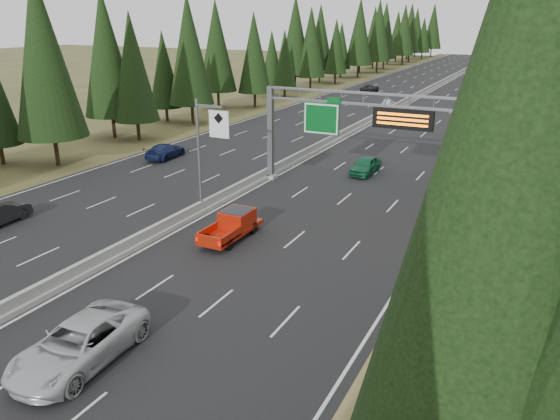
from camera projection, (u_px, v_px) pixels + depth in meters
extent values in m
cube|color=black|center=(401.00, 106.00, 85.17)|extent=(32.00, 260.00, 0.08)
cube|color=olive|center=(525.00, 115.00, 77.68)|extent=(3.60, 260.00, 0.06)
cube|color=#464620|center=(298.00, 99.00, 92.66)|extent=(3.60, 260.00, 0.06)
cube|color=gray|center=(402.00, 105.00, 85.10)|extent=(0.70, 260.00, 0.30)
cube|color=gray|center=(402.00, 102.00, 84.97)|extent=(0.30, 260.00, 0.60)
cube|color=slate|center=(271.00, 133.00, 45.76)|extent=(0.45, 0.45, 7.80)
cube|color=gray|center=(271.00, 176.00, 47.02)|extent=(0.90, 0.90, 0.30)
cube|color=slate|center=(467.00, 153.00, 39.09)|extent=(0.45, 0.45, 7.80)
cube|color=gray|center=(461.00, 203.00, 40.35)|extent=(0.90, 0.90, 0.30)
cube|color=slate|center=(363.00, 93.00, 41.15)|extent=(15.85, 0.35, 0.16)
cube|color=slate|center=(363.00, 104.00, 41.43)|extent=(15.85, 0.35, 0.16)
cube|color=#054C19|center=(321.00, 119.00, 43.04)|extent=(3.00, 0.10, 2.50)
cube|color=silver|center=(321.00, 119.00, 42.99)|extent=(2.85, 0.02, 2.35)
cube|color=#054C19|center=(334.00, 100.00, 42.12)|extent=(1.10, 0.10, 0.45)
cube|color=black|center=(403.00, 119.00, 40.10)|extent=(4.50, 0.40, 1.50)
cube|color=orange|center=(403.00, 115.00, 39.80)|extent=(3.80, 0.02, 0.18)
cube|color=orange|center=(402.00, 120.00, 39.91)|extent=(3.80, 0.02, 0.18)
cube|color=orange|center=(402.00, 124.00, 40.03)|extent=(3.80, 0.02, 0.18)
cylinder|color=slate|center=(199.00, 158.00, 37.45)|extent=(0.20, 0.20, 8.00)
cube|color=gray|center=(202.00, 211.00, 38.75)|extent=(0.50, 0.50, 0.20)
cube|color=slate|center=(209.00, 106.00, 35.82)|extent=(2.00, 0.15, 0.15)
cube|color=silver|center=(219.00, 124.00, 35.75)|extent=(1.50, 0.06, 1.80)
cone|color=black|center=(527.00, 153.00, 10.85)|extent=(6.64, 6.64, 15.48)
cylinder|color=black|center=(503.00, 324.00, 22.54)|extent=(0.40, 0.40, 2.54)
cone|color=black|center=(533.00, 134.00, 19.88)|extent=(5.71, 5.71, 13.33)
cylinder|color=black|center=(504.00, 227.00, 33.87)|extent=(0.40, 0.40, 1.83)
cone|color=black|center=(517.00, 136.00, 31.95)|extent=(4.11, 4.11, 9.59)
cylinder|color=black|center=(512.00, 174.00, 44.38)|extent=(0.40, 0.40, 2.32)
cone|color=black|center=(526.00, 83.00, 41.94)|extent=(5.23, 5.23, 12.20)
cylinder|color=black|center=(528.00, 137.00, 56.47)|extent=(0.40, 0.40, 2.99)
cone|color=black|center=(543.00, 42.00, 53.34)|extent=(6.73, 6.73, 15.70)
cylinder|color=black|center=(542.00, 123.00, 66.27)|extent=(0.40, 0.40, 2.09)
cone|color=black|center=(551.00, 68.00, 64.08)|extent=(4.70, 4.70, 10.96)
cylinder|color=black|center=(550.00, 109.00, 74.95)|extent=(0.40, 0.40, 2.40)
cone|color=black|center=(559.00, 53.00, 72.43)|extent=(5.40, 5.40, 12.59)
cylinder|color=black|center=(540.00, 96.00, 86.86)|extent=(0.40, 0.40, 2.51)
cone|color=black|center=(548.00, 45.00, 84.23)|extent=(5.64, 5.64, 13.16)
cylinder|color=black|center=(552.00, 87.00, 98.72)|extent=(0.40, 0.40, 2.38)
cone|color=black|center=(559.00, 44.00, 96.22)|extent=(5.36, 5.36, 12.52)
cylinder|color=black|center=(550.00, 81.00, 106.76)|extent=(0.40, 0.40, 2.50)
cone|color=black|center=(557.00, 40.00, 104.15)|extent=(5.62, 5.62, 13.10)
cylinder|color=black|center=(557.00, 74.00, 118.79)|extent=(0.40, 0.40, 2.92)
cylinder|color=black|center=(551.00, 72.00, 128.13)|extent=(0.40, 0.40, 1.80)
cone|color=black|center=(555.00, 47.00, 126.24)|extent=(4.05, 4.05, 9.44)
cylinder|color=black|center=(555.00, 67.00, 139.59)|extent=(0.40, 0.40, 2.10)
cone|color=black|center=(559.00, 40.00, 137.39)|extent=(4.73, 4.73, 11.05)
cylinder|color=black|center=(553.00, 63.00, 151.33)|extent=(0.40, 0.40, 1.92)
cone|color=black|center=(557.00, 41.00, 149.32)|extent=(4.31, 4.31, 10.06)
cylinder|color=black|center=(554.00, 60.00, 162.35)|extent=(0.40, 0.40, 1.88)
cone|color=black|center=(557.00, 39.00, 160.38)|extent=(4.24, 4.24, 9.88)
cylinder|color=black|center=(556.00, 56.00, 171.55)|extent=(0.40, 0.40, 2.88)
cylinder|color=black|center=(57.00, 151.00, 50.85)|extent=(0.40, 0.40, 2.80)
cone|color=black|center=(43.00, 54.00, 47.92)|extent=(6.29, 6.29, 14.68)
cylinder|color=black|center=(2.00, 154.00, 51.55)|extent=(0.40, 0.40, 1.92)
cylinder|color=black|center=(138.00, 130.00, 61.54)|extent=(0.40, 0.40, 2.24)
cone|color=black|center=(133.00, 66.00, 59.20)|extent=(5.04, 5.04, 11.76)
cylinder|color=black|center=(114.00, 127.00, 62.56)|extent=(0.40, 0.40, 2.62)
cone|color=black|center=(106.00, 53.00, 59.82)|extent=(5.89, 5.89, 13.75)
cylinder|color=black|center=(193.00, 114.00, 71.00)|extent=(0.40, 0.40, 2.57)
cone|color=black|center=(189.00, 50.00, 68.31)|extent=(5.79, 5.79, 13.50)
cylinder|color=black|center=(167.00, 114.00, 72.67)|extent=(0.40, 0.40, 1.87)
cone|color=black|center=(164.00, 69.00, 70.71)|extent=(4.21, 4.21, 9.83)
cylinder|color=black|center=(255.00, 100.00, 84.02)|extent=(0.40, 0.40, 2.25)
cone|color=black|center=(254.00, 52.00, 81.67)|extent=(5.06, 5.06, 11.82)
cylinder|color=black|center=(218.00, 99.00, 83.50)|extent=(0.40, 0.40, 2.53)
cone|color=black|center=(216.00, 46.00, 80.85)|extent=(5.69, 5.69, 13.27)
cylinder|color=black|center=(285.00, 92.00, 94.22)|extent=(0.40, 0.40, 1.81)
cone|color=black|center=(285.00, 58.00, 92.32)|extent=(4.08, 4.08, 9.52)
cylinder|color=black|center=(272.00, 91.00, 96.12)|extent=(0.40, 0.40, 1.78)
cone|color=black|center=(272.00, 58.00, 94.25)|extent=(4.02, 4.02, 9.37)
cylinder|color=black|center=(310.00, 83.00, 103.85)|extent=(0.40, 0.40, 2.42)
cone|color=black|center=(311.00, 42.00, 101.31)|extent=(5.44, 5.44, 12.69)
cylinder|color=black|center=(295.00, 82.00, 105.08)|extent=(0.40, 0.40, 2.73)
cone|color=black|center=(296.00, 35.00, 102.21)|extent=(6.15, 6.15, 14.35)
cylinder|color=black|center=(335.00, 79.00, 113.32)|extent=(0.40, 0.40, 2.07)
cone|color=black|center=(336.00, 46.00, 111.15)|extent=(4.66, 4.66, 10.88)
cylinder|color=black|center=(319.00, 76.00, 116.02)|extent=(0.40, 0.40, 2.53)
cone|color=black|center=(320.00, 37.00, 113.37)|extent=(5.70, 5.70, 13.30)
cylinder|color=black|center=(358.00, 71.00, 124.97)|extent=(0.40, 0.40, 2.77)
cone|color=black|center=(360.00, 32.00, 122.07)|extent=(6.23, 6.23, 14.54)
cylinder|color=black|center=(340.00, 73.00, 125.05)|extent=(0.40, 0.40, 1.95)
cone|color=black|center=(341.00, 45.00, 123.01)|extent=(4.38, 4.38, 10.22)
cylinder|color=black|center=(377.00, 67.00, 135.34)|extent=(0.40, 0.40, 2.77)
cone|color=black|center=(379.00, 30.00, 132.43)|extent=(6.24, 6.24, 14.55)
cylinder|color=black|center=(359.00, 69.00, 135.16)|extent=(0.40, 0.40, 1.89)
cone|color=black|center=(361.00, 44.00, 133.18)|extent=(4.25, 4.25, 9.92)
cylinder|color=black|center=(383.00, 64.00, 144.94)|extent=(0.40, 0.40, 2.70)
cone|color=black|center=(385.00, 30.00, 142.11)|extent=(6.08, 6.08, 14.20)
cylinder|color=black|center=(373.00, 63.00, 147.32)|extent=(0.40, 0.40, 2.55)
cone|color=black|center=(374.00, 32.00, 144.65)|extent=(5.73, 5.73, 13.37)
cylinder|color=black|center=(402.00, 60.00, 157.53)|extent=(0.40, 0.40, 2.67)
cone|color=black|center=(404.00, 30.00, 154.74)|extent=(6.00, 6.00, 14.00)
cylinder|color=black|center=(387.00, 61.00, 159.18)|extent=(0.40, 0.40, 1.86)
cone|color=black|center=(389.00, 40.00, 157.24)|extent=(4.18, 4.18, 9.76)
cylinder|color=black|center=(409.00, 57.00, 167.54)|extent=(0.40, 0.40, 2.75)
cone|color=black|center=(411.00, 28.00, 164.65)|extent=(6.20, 6.20, 14.46)
cylinder|color=black|center=(396.00, 58.00, 168.52)|extent=(0.40, 0.40, 2.41)
cone|color=black|center=(397.00, 32.00, 166.00)|extent=(5.42, 5.42, 12.65)
cylinder|color=black|center=(422.00, 56.00, 177.56)|extent=(0.40, 0.40, 2.11)
cone|color=black|center=(423.00, 35.00, 175.34)|extent=(4.76, 4.76, 11.10)
cylinder|color=black|center=(407.00, 55.00, 178.93)|extent=(0.40, 0.40, 2.24)
cone|color=black|center=(408.00, 33.00, 176.58)|extent=(5.05, 5.05, 11.78)
cylinder|color=black|center=(431.00, 53.00, 187.19)|extent=(0.40, 0.40, 2.81)
cone|color=black|center=(433.00, 26.00, 184.24)|extent=(6.33, 6.33, 14.76)
cylinder|color=black|center=(415.00, 53.00, 189.73)|extent=(0.40, 0.40, 2.61)
cone|color=black|center=(416.00, 28.00, 186.99)|extent=(5.87, 5.87, 13.70)
imported|color=silver|center=(79.00, 343.00, 21.75)|extent=(3.20, 6.36, 1.73)
cylinder|color=black|center=(207.00, 240.00, 33.11)|extent=(0.27, 0.73, 0.73)
cylinder|color=black|center=(228.00, 244.00, 32.46)|extent=(0.27, 0.73, 0.73)
cylinder|color=black|center=(232.00, 224.00, 35.66)|extent=(0.27, 0.73, 0.73)
cylinder|color=black|center=(253.00, 228.00, 35.00)|extent=(0.27, 0.73, 0.73)
cube|color=#B41F0B|center=(231.00, 231.00, 34.05)|extent=(1.83, 5.12, 0.27)
cube|color=#B41F0B|center=(237.00, 218.00, 34.53)|extent=(1.74, 2.01, 1.01)
cube|color=black|center=(237.00, 214.00, 34.44)|extent=(1.55, 1.74, 0.50)
cube|color=#B41F0B|center=(207.00, 232.00, 33.15)|extent=(0.09, 2.19, 0.55)
cube|color=#B41F0B|center=(231.00, 237.00, 32.42)|extent=(0.09, 2.19, 0.55)
cube|color=#B41F0B|center=(209.00, 240.00, 31.86)|extent=(1.83, 0.09, 0.55)
imported|color=#15603B|center=(365.00, 165.00, 48.16)|extent=(1.90, 4.49, 1.51)
imported|color=#51140B|center=(485.00, 112.00, 75.41)|extent=(1.71, 4.25, 1.37)
imported|color=black|center=(487.00, 94.00, 93.01)|extent=(2.40, 4.99, 1.40)
imported|color=white|center=(477.00, 97.00, 89.40)|extent=(2.90, 5.44, 1.45)
imported|color=black|center=(473.00, 69.00, 136.77)|extent=(1.98, 4.11, 1.35)
imported|color=#16204F|center=(165.00, 151.00, 53.45)|extent=(2.50, 5.18, 1.45)
imported|color=white|center=(388.00, 103.00, 83.69)|extent=(1.55, 3.77, 1.28)
imported|color=black|center=(370.00, 88.00, 100.25)|extent=(2.38, 5.14, 1.43)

